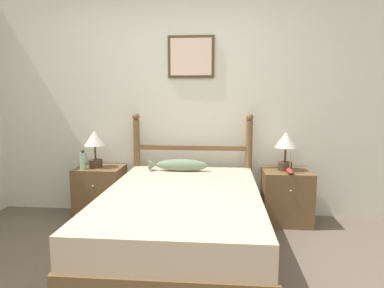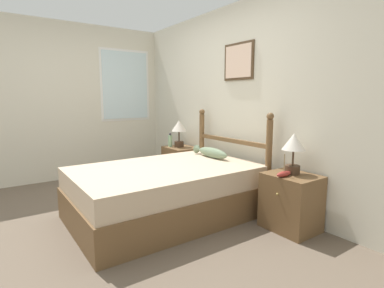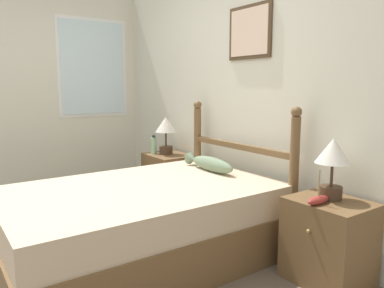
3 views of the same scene
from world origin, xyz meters
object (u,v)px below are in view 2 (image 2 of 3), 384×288
object	(u,v)px
nightstand_left	(181,165)
table_lamp_right	(294,147)
table_lamp_left	(179,129)
bed	(166,192)
bottle	(170,140)
nightstand_right	(291,202)
fish_pillow	(211,152)
model_boat	(284,174)

from	to	relation	value
nightstand_left	table_lamp_right	bearing A→B (deg)	0.77
nightstand_left	table_lamp_left	bearing A→B (deg)	-168.38
bed	bottle	size ratio (longest dim) A/B	9.36
nightstand_right	table_lamp_left	xyz separation A→B (m)	(-2.12, -0.01, 0.57)
table_lamp_right	fish_pillow	distance (m)	1.17
nightstand_left	fish_pillow	xyz separation A→B (m)	(0.91, -0.13, 0.36)
table_lamp_right	bottle	world-z (taller)	table_lamp_right
nightstand_right	table_lamp_right	xyz separation A→B (m)	(-0.02, 0.03, 0.57)
bottle	table_lamp_left	bearing A→B (deg)	43.13
nightstand_left	table_lamp_left	xyz separation A→B (m)	(-0.04, -0.01, 0.57)
fish_pillow	bottle	bearing A→B (deg)	178.88
fish_pillow	nightstand_right	bearing A→B (deg)	6.25
bottle	nightstand_right	bearing A→B (deg)	2.75
fish_pillow	table_lamp_left	bearing A→B (deg)	172.86
table_lamp_left	bottle	size ratio (longest dim) A/B	1.91
nightstand_right	table_lamp_left	distance (m)	2.19
nightstand_right	nightstand_left	bearing A→B (deg)	180.00
nightstand_left	table_lamp_right	xyz separation A→B (m)	(2.06, 0.03, 0.57)
nightstand_left	bottle	size ratio (longest dim) A/B	2.65
nightstand_right	bottle	size ratio (longest dim) A/B	2.65
bed	fish_pillow	size ratio (longest dim) A/B	3.26
table_lamp_right	bottle	bearing A→B (deg)	-176.51
bed	table_lamp_right	world-z (taller)	table_lamp_right
bed	table_lamp_left	size ratio (longest dim) A/B	4.90
nightstand_left	table_lamp_left	world-z (taller)	table_lamp_left
nightstand_right	bed	bearing A→B (deg)	-139.78
nightstand_left	bottle	xyz separation A→B (m)	(-0.14, -0.11, 0.39)
nightstand_right	model_boat	bearing A→B (deg)	-90.82
fish_pillow	bed	bearing A→B (deg)	-80.55
model_boat	nightstand_right	bearing A→B (deg)	89.18
nightstand_right	fish_pillow	bearing A→B (deg)	-173.75
table_lamp_left	table_lamp_right	bearing A→B (deg)	0.97
table_lamp_right	fish_pillow	world-z (taller)	table_lamp_right
bed	bottle	bearing A→B (deg)	146.88
table_lamp_right	bed	bearing A→B (deg)	-138.25
nightstand_right	table_lamp_right	distance (m)	0.57
model_boat	fish_pillow	bearing A→B (deg)	179.62
table_lamp_right	fish_pillow	bearing A→B (deg)	-172.26
bed	nightstand_left	distance (m)	1.36
bed	model_boat	world-z (taller)	model_boat
bed	nightstand_right	bearing A→B (deg)	40.22
nightstand_right	model_boat	distance (m)	0.35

